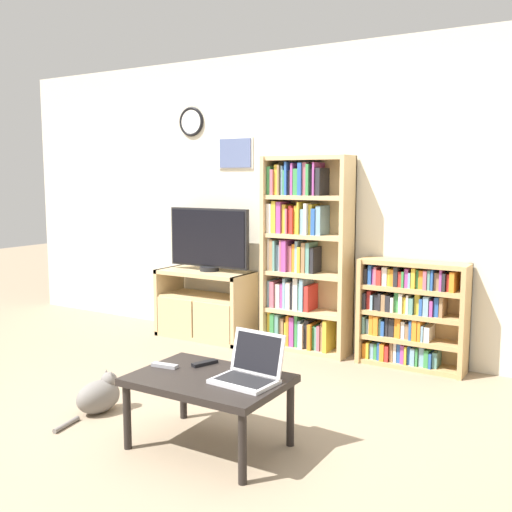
# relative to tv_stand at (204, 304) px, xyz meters

# --- Properties ---
(ground_plane) EXTENTS (18.00, 18.00, 0.00)m
(ground_plane) POSITION_rel_tv_stand_xyz_m (1.04, -1.78, -0.32)
(ground_plane) COLOR gray
(wall_back) EXTENTS (6.99, 0.09, 2.60)m
(wall_back) POSITION_rel_tv_stand_xyz_m (1.04, 0.28, 0.99)
(wall_back) COLOR beige
(wall_back) RESTS_ON ground_plane
(tv_stand) EXTENTS (0.90, 0.42, 0.63)m
(tv_stand) POSITION_rel_tv_stand_xyz_m (0.00, 0.00, 0.00)
(tv_stand) COLOR tan
(tv_stand) RESTS_ON ground_plane
(television) EXTENTS (0.84, 0.18, 0.58)m
(television) POSITION_rel_tv_stand_xyz_m (0.04, 0.03, 0.61)
(television) COLOR black
(television) RESTS_ON tv_stand
(bookshelf_tall) EXTENTS (0.77, 0.27, 1.68)m
(bookshelf_tall) POSITION_rel_tv_stand_xyz_m (0.96, 0.11, 0.51)
(bookshelf_tall) COLOR tan
(bookshelf_tall) RESTS_ON ground_plane
(bookshelf_short) EXTENTS (0.84, 0.25, 0.85)m
(bookshelf_short) POSITION_rel_tv_stand_xyz_m (1.90, 0.12, 0.11)
(bookshelf_short) COLOR tan
(bookshelf_short) RESTS_ON ground_plane
(coffee_table) EXTENTS (0.84, 0.58, 0.41)m
(coffee_table) POSITION_rel_tv_stand_xyz_m (1.39, -1.88, 0.04)
(coffee_table) COLOR black
(coffee_table) RESTS_ON ground_plane
(laptop) EXTENTS (0.35, 0.30, 0.26)m
(laptop) POSITION_rel_tv_stand_xyz_m (1.62, -1.82, 0.15)
(laptop) COLOR silver
(laptop) RESTS_ON coffee_table
(remote_near_laptop) EXTENTS (0.10, 0.17, 0.02)m
(remote_near_laptop) POSITION_rel_tv_stand_xyz_m (1.25, -1.72, 0.10)
(remote_near_laptop) COLOR black
(remote_near_laptop) RESTS_ON coffee_table
(remote_far_from_laptop) EXTENTS (0.16, 0.06, 0.02)m
(remote_far_from_laptop) POSITION_rel_tv_stand_xyz_m (1.08, -1.87, 0.10)
(remote_far_from_laptop) COLOR #99999E
(remote_far_from_laptop) RESTS_ON coffee_table
(cat) EXTENTS (0.25, 0.54, 0.26)m
(cat) POSITION_rel_tv_stand_xyz_m (0.50, -1.83, -0.21)
(cat) COLOR slate
(cat) RESTS_ON ground_plane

